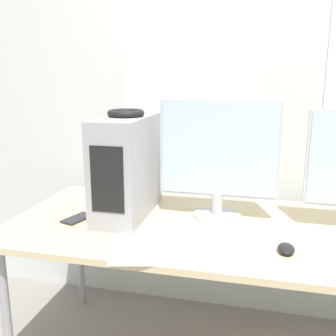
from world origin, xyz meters
TOP-DOWN VIEW (x-y plane):
  - wall_back at (0.00, 1.00)m, footprint 8.00×0.07m
  - desk at (0.00, 0.44)m, footprint 2.50×0.87m
  - pc_tower at (-0.75, 0.49)m, footprint 0.21×0.50m
  - headphones at (-0.75, 0.49)m, footprint 0.17×0.17m
  - monitor_main at (-0.32, 0.54)m, footprint 0.54×0.22m
  - keyboard at (-0.35, 0.24)m, footprint 0.47×0.16m
  - mouse at (-0.02, 0.22)m, footprint 0.06×0.10m
  - cell_phone at (-0.95, 0.36)m, footprint 0.12×0.17m
  - paper_sheet_left at (-0.57, 0.13)m, footprint 0.27×0.34m

SIDE VIEW (x-z plane):
  - desk at x=0.00m, z-range 0.33..1.06m
  - paper_sheet_left at x=-0.57m, z-range 0.74..0.74m
  - cell_phone at x=-0.95m, z-range 0.74..0.75m
  - keyboard at x=-0.35m, z-range 0.73..0.76m
  - mouse at x=-0.02m, z-range 0.74..0.77m
  - pc_tower at x=-0.75m, z-range 0.74..1.21m
  - monitor_main at x=-0.32m, z-range 0.75..1.30m
  - headphones at x=-0.75m, z-range 1.21..1.24m
  - wall_back at x=0.00m, z-range 0.00..2.70m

